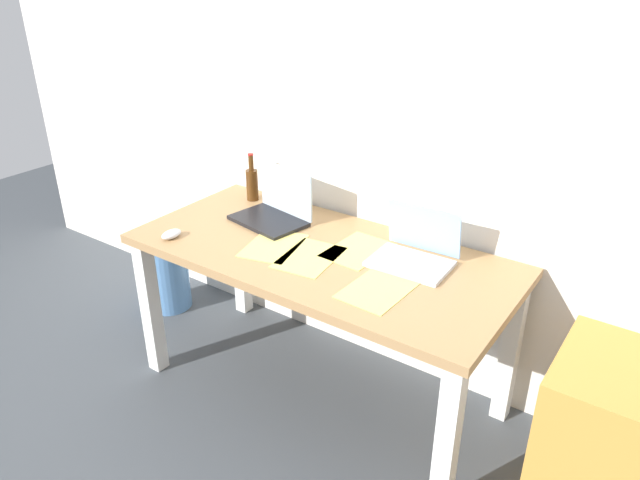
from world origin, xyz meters
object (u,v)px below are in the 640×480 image
beer_bottle (252,183)px  desk (320,271)px  laptop_left (275,210)px  computer_mouse (171,234)px  water_cooler_jug (167,276)px  filing_cabinet (602,446)px  laptop_right (415,251)px

beer_bottle → desk: bearing=-24.1°
laptop_left → beer_bottle: (-0.25, 0.13, 0.04)m
desk → computer_mouse: size_ratio=16.36×
laptop_left → computer_mouse: bearing=-122.2°
water_cooler_jug → laptop_left: bearing=2.0°
desk → filing_cabinet: (1.20, -0.00, -0.31)m
laptop_right → laptop_left: bearing=-179.7°
laptop_right → beer_bottle: (-0.97, 0.13, 0.04)m
laptop_right → filing_cabinet: (0.83, -0.14, -0.46)m
desk → beer_bottle: 0.68m
laptop_right → water_cooler_jug: size_ratio=0.73×
water_cooler_jug → desk: bearing=-5.3°
laptop_left → laptop_right: laptop_left is taller
laptop_right → beer_bottle: 0.98m
water_cooler_jug → filing_cabinet: size_ratio=0.66×
desk → water_cooler_jug: 1.23m
desk → beer_bottle: (-0.60, 0.27, 0.19)m
laptop_right → computer_mouse: 1.06m
computer_mouse → water_cooler_jug: 0.86m
computer_mouse → water_cooler_jug: bearing=144.7°
filing_cabinet → beer_bottle: bearing=171.4°
desk → computer_mouse: (-0.61, -0.27, 0.12)m
desk → laptop_left: bearing=159.1°
laptop_left → water_cooler_jug: laptop_left is taller
computer_mouse → laptop_right: bearing=22.6°
desk → laptop_left: (-0.35, 0.13, 0.15)m
laptop_left → desk: bearing=-20.9°
laptop_left → beer_bottle: size_ratio=1.55×
filing_cabinet → water_cooler_jug: bearing=177.3°
beer_bottle → water_cooler_jug: beer_bottle is taller
laptop_left → computer_mouse: (-0.26, -0.40, -0.04)m
laptop_right → computer_mouse: laptop_right is taller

